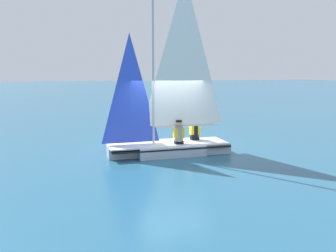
{
  "coord_description": "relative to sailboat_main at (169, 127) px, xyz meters",
  "views": [
    {
      "loc": [
        10.31,
        -4.03,
        2.69
      ],
      "look_at": [
        0.0,
        0.0,
        0.95
      ],
      "focal_mm": 35.0,
      "sensor_mm": 36.0,
      "label": 1
    }
  ],
  "objects": [
    {
      "name": "sailboat_main",
      "position": [
        0.0,
        0.0,
        0.0
      ],
      "size": [
        1.97,
        4.27,
        6.06
      ],
      "rotation": [
        0.0,
        0.0,
        4.61
      ],
      "color": "#B2BCCC",
      "rests_on": "ground_plane"
    },
    {
      "name": "ground_plane",
      "position": [
        -0.0,
        -0.03,
        -0.91
      ],
      "size": [
        260.0,
        260.0,
        0.0
      ],
      "primitive_type": "plane",
      "color": "#235675"
    },
    {
      "name": "sailor_crew",
      "position": [
        -0.22,
        1.09,
        -0.28
      ],
      "size": [
        0.33,
        0.36,
        1.16
      ],
      "rotation": [
        0.0,
        0.0,
        4.61
      ],
      "color": "black",
      "rests_on": "ground_plane"
    },
    {
      "name": "sailor_helm",
      "position": [
        0.22,
        0.28,
        -0.28
      ],
      "size": [
        0.33,
        0.36,
        1.16
      ],
      "rotation": [
        0.0,
        0.0,
        4.61
      ],
      "color": "black",
      "rests_on": "ground_plane"
    }
  ]
}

